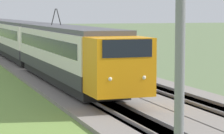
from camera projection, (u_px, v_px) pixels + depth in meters
name	position (u px, v px, depth m)	size (l,w,h in m)	color
ballast_main	(12.00, 57.00, 53.87)	(240.00, 4.40, 0.30)	gray
ballast_adjacent	(53.00, 56.00, 55.28)	(240.00, 4.40, 0.30)	gray
track_main	(12.00, 57.00, 53.87)	(240.00, 1.57, 0.45)	#4C4238
track_adjacent	(53.00, 55.00, 55.28)	(240.00, 1.57, 0.45)	#4C4238
passenger_train	(3.00, 33.00, 59.46)	(78.12, 2.84, 4.91)	orange
catenary_mast_near	(183.00, 34.00, 11.37)	(0.22, 2.56, 8.15)	slate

